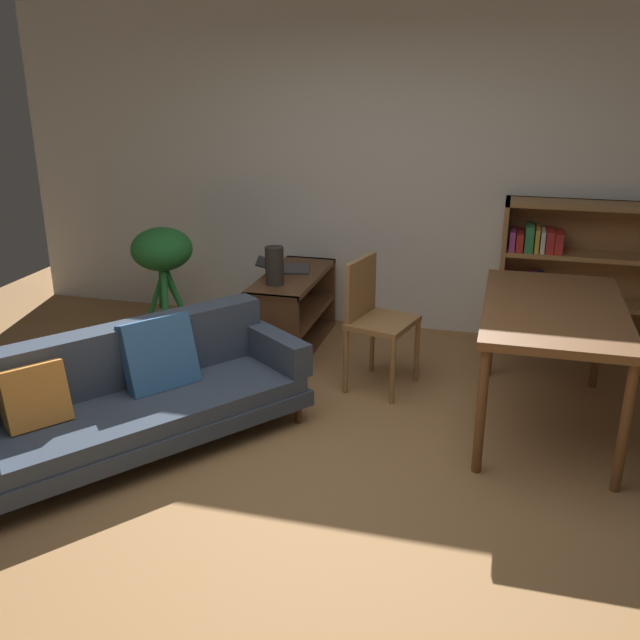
{
  "coord_description": "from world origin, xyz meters",
  "views": [
    {
      "loc": [
        0.94,
        -3.19,
        2.17
      ],
      "look_at": [
        -0.1,
        0.64,
        0.74
      ],
      "focal_mm": 39.8,
      "sensor_mm": 36.0,
      "label": 1
    }
  ],
  "objects_px": {
    "dining_table": "(553,318)",
    "dining_chair_near": "(374,314)",
    "media_console": "(292,311)",
    "open_laptop": "(286,267)",
    "bookshelf": "(573,279)",
    "potted_floor_plant": "(163,271)",
    "desk_speaker": "(274,266)",
    "fabric_couch": "(132,393)"
  },
  "relations": [
    {
      "from": "dining_table",
      "to": "dining_chair_near",
      "type": "height_order",
      "value": "dining_chair_near"
    },
    {
      "from": "desk_speaker",
      "to": "fabric_couch",
      "type": "bearing_deg",
      "value": -104.43
    },
    {
      "from": "desk_speaker",
      "to": "bookshelf",
      "type": "xyz_separation_m",
      "value": [
        2.21,
        0.81,
        -0.17
      ]
    },
    {
      "from": "desk_speaker",
      "to": "dining_table",
      "type": "height_order",
      "value": "desk_speaker"
    },
    {
      "from": "dining_table",
      "to": "dining_chair_near",
      "type": "distance_m",
      "value": 1.21
    },
    {
      "from": "open_laptop",
      "to": "potted_floor_plant",
      "type": "distance_m",
      "value": 0.99
    },
    {
      "from": "dining_chair_near",
      "to": "bookshelf",
      "type": "xyz_separation_m",
      "value": [
        1.38,
        1.11,
        0.04
      ]
    },
    {
      "from": "dining_chair_near",
      "to": "fabric_couch",
      "type": "bearing_deg",
      "value": -135.16
    },
    {
      "from": "fabric_couch",
      "to": "open_laptop",
      "type": "height_order",
      "value": "fabric_couch"
    },
    {
      "from": "dining_chair_near",
      "to": "media_console",
      "type": "bearing_deg",
      "value": 143.31
    },
    {
      "from": "media_console",
      "to": "desk_speaker",
      "type": "xyz_separation_m",
      "value": [
        -0.05,
        -0.27,
        0.45
      ]
    },
    {
      "from": "media_console",
      "to": "dining_table",
      "type": "distance_m",
      "value": 2.17
    },
    {
      "from": "dining_chair_near",
      "to": "bookshelf",
      "type": "distance_m",
      "value": 1.77
    },
    {
      "from": "dining_table",
      "to": "bookshelf",
      "type": "height_order",
      "value": "bookshelf"
    },
    {
      "from": "potted_floor_plant",
      "to": "open_laptop",
      "type": "bearing_deg",
      "value": 17.88
    },
    {
      "from": "dining_table",
      "to": "bookshelf",
      "type": "relative_size",
      "value": 1.11
    },
    {
      "from": "fabric_couch",
      "to": "desk_speaker",
      "type": "xyz_separation_m",
      "value": [
        0.39,
        1.51,
        0.41
      ]
    },
    {
      "from": "potted_floor_plant",
      "to": "bookshelf",
      "type": "distance_m",
      "value": 3.26
    },
    {
      "from": "dining_chair_near",
      "to": "bookshelf",
      "type": "height_order",
      "value": "bookshelf"
    },
    {
      "from": "open_laptop",
      "to": "dining_table",
      "type": "bearing_deg",
      "value": -26.56
    },
    {
      "from": "media_console",
      "to": "dining_chair_near",
      "type": "xyz_separation_m",
      "value": [
        0.78,
        -0.58,
        0.24
      ]
    },
    {
      "from": "open_laptop",
      "to": "dining_chair_near",
      "type": "bearing_deg",
      "value": -39.29
    },
    {
      "from": "open_laptop",
      "to": "desk_speaker",
      "type": "height_order",
      "value": "desk_speaker"
    },
    {
      "from": "bookshelf",
      "to": "desk_speaker",
      "type": "bearing_deg",
      "value": -159.81
    },
    {
      "from": "open_laptop",
      "to": "dining_chair_near",
      "type": "relative_size",
      "value": 0.52
    },
    {
      "from": "media_console",
      "to": "bookshelf",
      "type": "distance_m",
      "value": 2.24
    },
    {
      "from": "potted_floor_plant",
      "to": "desk_speaker",
      "type": "bearing_deg",
      "value": -5.97
    },
    {
      "from": "dining_table",
      "to": "dining_chair_near",
      "type": "bearing_deg",
      "value": 165.32
    },
    {
      "from": "fabric_couch",
      "to": "dining_chair_near",
      "type": "distance_m",
      "value": 1.73
    },
    {
      "from": "media_console",
      "to": "bookshelf",
      "type": "height_order",
      "value": "bookshelf"
    },
    {
      "from": "desk_speaker",
      "to": "open_laptop",
      "type": "bearing_deg",
      "value": 95.67
    },
    {
      "from": "fabric_couch",
      "to": "potted_floor_plant",
      "type": "height_order",
      "value": "potted_floor_plant"
    },
    {
      "from": "dining_table",
      "to": "dining_chair_near",
      "type": "relative_size",
      "value": 1.59
    },
    {
      "from": "open_laptop",
      "to": "dining_table",
      "type": "relative_size",
      "value": 0.33
    },
    {
      "from": "open_laptop",
      "to": "bookshelf",
      "type": "relative_size",
      "value": 0.36
    },
    {
      "from": "open_laptop",
      "to": "bookshelf",
      "type": "xyz_separation_m",
      "value": [
        2.25,
        0.4,
        -0.04
      ]
    },
    {
      "from": "potted_floor_plant",
      "to": "bookshelf",
      "type": "relative_size",
      "value": 0.72
    },
    {
      "from": "media_console",
      "to": "open_laptop",
      "type": "relative_size",
      "value": 2.35
    },
    {
      "from": "potted_floor_plant",
      "to": "bookshelf",
      "type": "xyz_separation_m",
      "value": [
        3.19,
        0.71,
        -0.02
      ]
    },
    {
      "from": "desk_speaker",
      "to": "dining_chair_near",
      "type": "xyz_separation_m",
      "value": [
        0.83,
        -0.3,
        -0.21
      ]
    },
    {
      "from": "potted_floor_plant",
      "to": "dining_table",
      "type": "distance_m",
      "value": 3.05
    },
    {
      "from": "dining_table",
      "to": "desk_speaker",
      "type": "bearing_deg",
      "value": 163.0
    }
  ]
}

